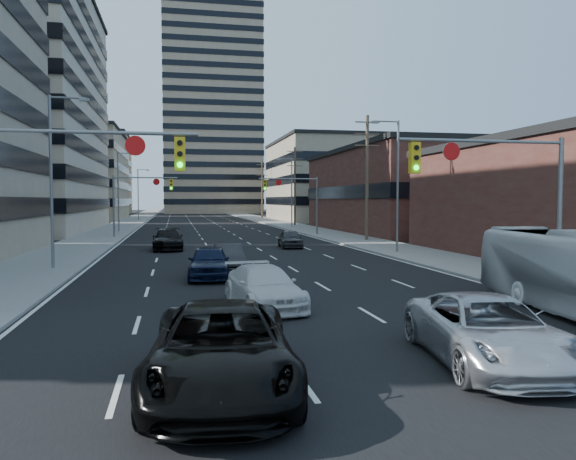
# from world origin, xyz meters

# --- Properties ---
(ground) EXTENTS (400.00, 400.00, 0.00)m
(ground) POSITION_xyz_m (0.00, 0.00, 0.00)
(ground) COLOR black
(ground) RESTS_ON ground
(road_surface) EXTENTS (18.00, 300.00, 0.02)m
(road_surface) POSITION_xyz_m (0.00, 130.00, 0.01)
(road_surface) COLOR black
(road_surface) RESTS_ON ground
(sidewalk_left) EXTENTS (5.00, 300.00, 0.15)m
(sidewalk_left) POSITION_xyz_m (-11.50, 130.00, 0.07)
(sidewalk_left) COLOR slate
(sidewalk_left) RESTS_ON ground
(sidewalk_right) EXTENTS (5.00, 300.00, 0.15)m
(sidewalk_right) POSITION_xyz_m (11.50, 130.00, 0.07)
(sidewalk_right) COLOR slate
(sidewalk_right) RESTS_ON ground
(office_left_far) EXTENTS (20.00, 30.00, 16.00)m
(office_left_far) POSITION_xyz_m (-24.00, 100.00, 8.00)
(office_left_far) COLOR gray
(office_left_far) RESTS_ON ground
(storefront_right_mid) EXTENTS (20.00, 30.00, 9.00)m
(storefront_right_mid) POSITION_xyz_m (24.00, 50.00, 4.50)
(storefront_right_mid) COLOR #472119
(storefront_right_mid) RESTS_ON ground
(office_right_far) EXTENTS (22.00, 28.00, 14.00)m
(office_right_far) POSITION_xyz_m (25.00, 88.00, 7.00)
(office_right_far) COLOR gray
(office_right_far) RESTS_ON ground
(apartment_tower) EXTENTS (26.00, 26.00, 58.00)m
(apartment_tower) POSITION_xyz_m (6.00, 150.00, 29.00)
(apartment_tower) COLOR gray
(apartment_tower) RESTS_ON ground
(bg_block_left) EXTENTS (24.00, 24.00, 20.00)m
(bg_block_left) POSITION_xyz_m (-28.00, 140.00, 10.00)
(bg_block_left) COLOR #ADA089
(bg_block_left) RESTS_ON ground
(bg_block_right) EXTENTS (22.00, 22.00, 12.00)m
(bg_block_right) POSITION_xyz_m (32.00, 130.00, 6.00)
(bg_block_right) COLOR gray
(bg_block_right) RESTS_ON ground
(signal_near_left) EXTENTS (6.59, 0.33, 6.00)m
(signal_near_left) POSITION_xyz_m (-7.45, 8.00, 4.33)
(signal_near_left) COLOR slate
(signal_near_left) RESTS_ON ground
(signal_near_right) EXTENTS (6.59, 0.33, 6.00)m
(signal_near_right) POSITION_xyz_m (7.45, 8.00, 4.33)
(signal_near_right) COLOR slate
(signal_near_right) RESTS_ON ground
(signal_far_left) EXTENTS (6.09, 0.33, 6.00)m
(signal_far_left) POSITION_xyz_m (-7.68, 45.00, 4.30)
(signal_far_left) COLOR slate
(signal_far_left) RESTS_ON ground
(signal_far_right) EXTENTS (6.09, 0.33, 6.00)m
(signal_far_right) POSITION_xyz_m (7.68, 45.00, 4.30)
(signal_far_right) COLOR slate
(signal_far_right) RESTS_ON ground
(utility_pole_block) EXTENTS (2.20, 0.28, 11.00)m
(utility_pole_block) POSITION_xyz_m (12.20, 36.00, 5.78)
(utility_pole_block) COLOR #4C3D2D
(utility_pole_block) RESTS_ON ground
(utility_pole_midblock) EXTENTS (2.20, 0.28, 11.00)m
(utility_pole_midblock) POSITION_xyz_m (12.20, 66.00, 5.78)
(utility_pole_midblock) COLOR #4C3D2D
(utility_pole_midblock) RESTS_ON ground
(utility_pole_distant) EXTENTS (2.20, 0.28, 11.00)m
(utility_pole_distant) POSITION_xyz_m (12.20, 96.00, 5.78)
(utility_pole_distant) COLOR #4C3D2D
(utility_pole_distant) RESTS_ON ground
(streetlight_left_near) EXTENTS (2.03, 0.22, 9.00)m
(streetlight_left_near) POSITION_xyz_m (-10.34, 20.00, 5.05)
(streetlight_left_near) COLOR slate
(streetlight_left_near) RESTS_ON ground
(streetlight_left_mid) EXTENTS (2.03, 0.22, 9.00)m
(streetlight_left_mid) POSITION_xyz_m (-10.34, 55.00, 5.05)
(streetlight_left_mid) COLOR slate
(streetlight_left_mid) RESTS_ON ground
(streetlight_left_far) EXTENTS (2.03, 0.22, 9.00)m
(streetlight_left_far) POSITION_xyz_m (-10.34, 90.00, 5.05)
(streetlight_left_far) COLOR slate
(streetlight_left_far) RESTS_ON ground
(streetlight_right_near) EXTENTS (2.03, 0.22, 9.00)m
(streetlight_right_near) POSITION_xyz_m (10.34, 25.00, 5.05)
(streetlight_right_near) COLOR slate
(streetlight_right_near) RESTS_ON ground
(streetlight_right_far) EXTENTS (2.03, 0.22, 9.00)m
(streetlight_right_far) POSITION_xyz_m (10.34, 60.00, 5.05)
(streetlight_right_far) COLOR slate
(streetlight_right_far) RESTS_ON ground
(black_pickup) EXTENTS (3.20, 6.10, 1.64)m
(black_pickup) POSITION_xyz_m (-3.44, -0.16, 0.82)
(black_pickup) COLOR black
(black_pickup) RESTS_ON ground
(white_van) EXTENTS (2.57, 5.05, 1.40)m
(white_van) POSITION_xyz_m (-1.34, 7.95, 0.70)
(white_van) COLOR silver
(white_van) RESTS_ON ground
(silver_suv) EXTENTS (3.23, 5.74, 1.52)m
(silver_suv) POSITION_xyz_m (2.51, 0.44, 0.76)
(silver_suv) COLOR silver
(silver_suv) RESTS_ON ground
(sedan_blue) EXTENTS (2.20, 4.70, 1.55)m
(sedan_blue) POSITION_xyz_m (-2.75, 15.36, 0.78)
(sedan_blue) COLOR black
(sedan_blue) RESTS_ON ground
(sedan_grey_center) EXTENTS (1.39, 3.97, 1.31)m
(sedan_grey_center) POSITION_xyz_m (-1.51, 18.82, 0.65)
(sedan_grey_center) COLOR #2C2C2E
(sedan_grey_center) RESTS_ON ground
(sedan_black_far) EXTENTS (2.26, 5.33, 1.54)m
(sedan_black_far) POSITION_xyz_m (-4.81, 31.08, 0.77)
(sedan_black_far) COLOR black
(sedan_black_far) RESTS_ON ground
(sedan_grey_right) EXTENTS (1.94, 4.18, 1.39)m
(sedan_grey_right) POSITION_xyz_m (4.35, 31.13, 0.69)
(sedan_grey_right) COLOR #333336
(sedan_grey_right) RESTS_ON ground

